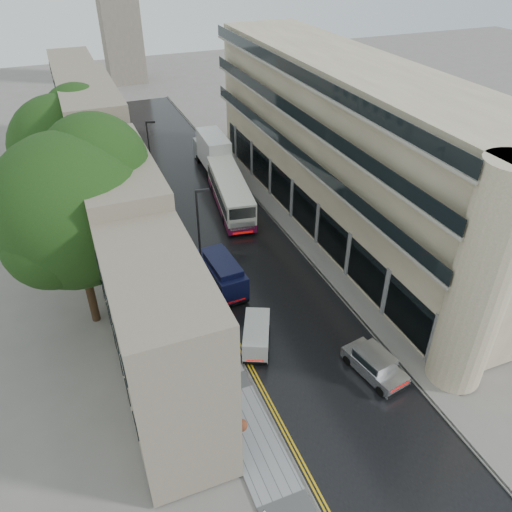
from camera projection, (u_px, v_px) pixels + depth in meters
road at (230, 233)px, 44.50m from camera, size 9.00×85.00×0.02m
left_sidewalk at (165, 245)px, 42.65m from camera, size 2.70×85.00×0.12m
right_sidewalk at (285, 221)px, 46.14m from camera, size 1.80×85.00×0.12m
old_shop_row at (106, 177)px, 40.14m from camera, size 4.50×56.00×12.00m
modern_block at (346, 148)px, 42.62m from camera, size 8.00×40.00×14.00m
tree_near at (77, 234)px, 30.98m from camera, size 10.56×10.56×13.89m
tree_far at (67, 165)px, 41.47m from camera, size 9.24×9.24×12.46m
cream_bus at (224, 210)px, 44.77m from camera, size 4.20×11.55×3.08m
white_lorry at (207, 159)px, 52.85m from camera, size 2.79×8.17×4.23m
silver_hatchback at (382, 385)px, 28.87m from camera, size 2.53×4.42×1.56m
white_van at (244, 349)px, 31.20m from camera, size 3.02×4.05×1.68m
navy_van at (219, 290)px, 35.39m from camera, size 2.40×5.37×2.68m
pedestrian at (188, 274)px, 37.66m from camera, size 0.70×0.56×1.67m
lamp_post_near at (200, 244)px, 34.92m from camera, size 0.96×0.36×8.37m
lamp_post_far at (151, 161)px, 47.67m from camera, size 0.89×0.49×7.78m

